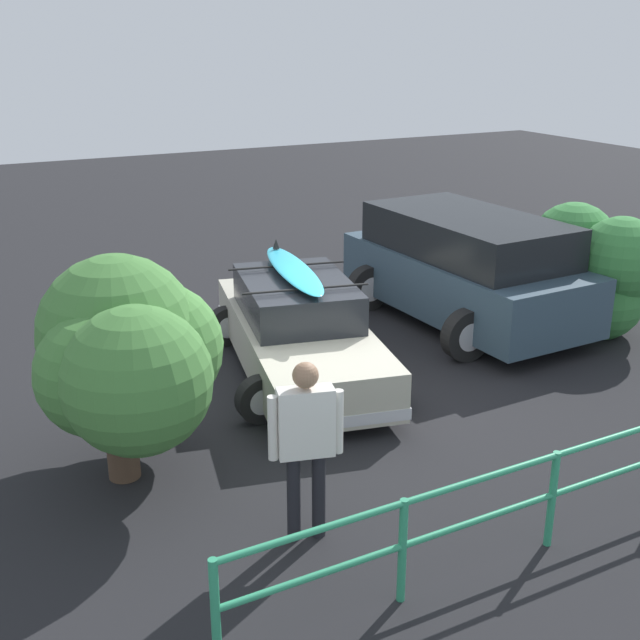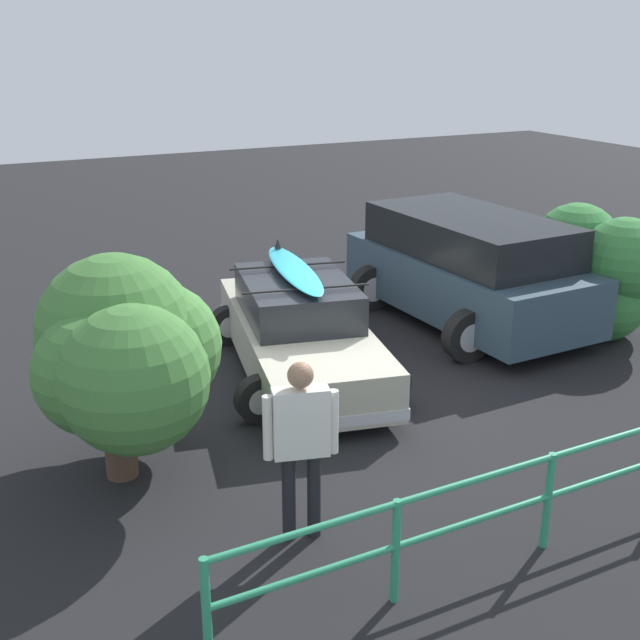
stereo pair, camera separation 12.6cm
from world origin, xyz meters
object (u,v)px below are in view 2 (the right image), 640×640
at_px(suv_car, 467,268).
at_px(bush_near_left, 127,353).
at_px(person_bystander, 301,435).
at_px(bush_near_right, 598,266).
at_px(sedan_car, 299,330).

bearing_deg(suv_car, bush_near_left, 20.61).
height_order(person_bystander, bush_near_right, bush_near_right).
bearing_deg(suv_car, bush_near_right, 143.95).
bearing_deg(sedan_car, bush_near_left, 30.65).
distance_m(person_bystander, bush_near_right, 6.98).
bearing_deg(bush_near_right, bush_near_left, 8.01).
relative_size(sedan_car, bush_near_right, 1.99).
relative_size(suv_car, bush_near_right, 2.00).
xyz_separation_m(person_bystander, bush_near_right, (-6.34, -2.94, -0.02)).
relative_size(bush_near_left, bush_near_right, 1.11).
xyz_separation_m(suv_car, person_bystander, (4.76, 4.09, 0.14)).
xyz_separation_m(person_bystander, bush_near_left, (1.05, -1.90, 0.27)).
height_order(sedan_car, bush_near_right, bush_near_right).
bearing_deg(person_bystander, sedan_car, -114.60).
xyz_separation_m(suv_car, bush_near_left, (5.81, 2.19, 0.41)).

